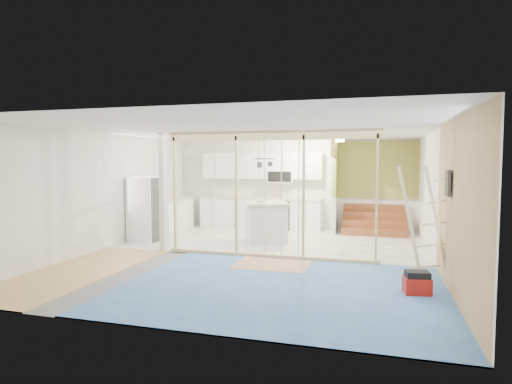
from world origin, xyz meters
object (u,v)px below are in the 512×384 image
(fridge, at_px, (146,209))
(ladder, at_px, (427,224))
(toolbox, at_px, (417,284))
(island, at_px, (266,223))

(fridge, bearing_deg, ladder, -14.08)
(fridge, distance_m, toolbox, 6.70)
(fridge, bearing_deg, toolbox, -20.72)
(island, height_order, toolbox, island)
(fridge, xyz_separation_m, toolbox, (6.09, -2.74, -0.63))
(ladder, bearing_deg, toolbox, -95.95)
(island, bearing_deg, fridge, 169.09)
(fridge, distance_m, island, 2.99)
(fridge, height_order, toolbox, fridge)
(toolbox, relative_size, ladder, 0.22)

